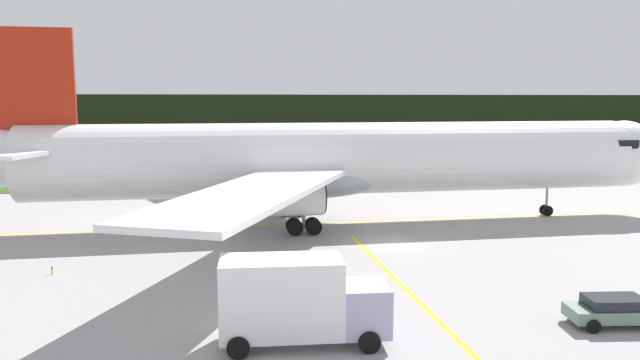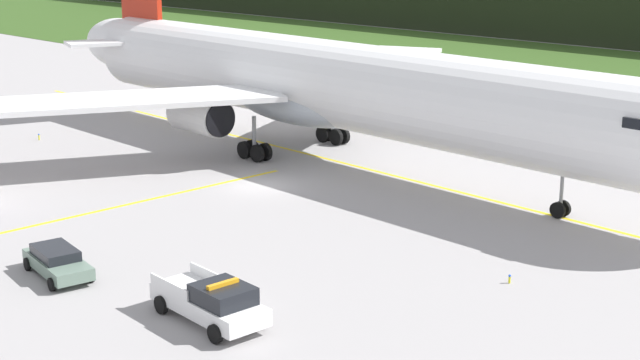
{
  "view_description": "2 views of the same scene",
  "coord_description": "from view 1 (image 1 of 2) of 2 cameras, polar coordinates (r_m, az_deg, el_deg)",
  "views": [
    {
      "loc": [
        -13.32,
        -39.35,
        9.99
      ],
      "look_at": [
        -3.01,
        9.38,
        3.35
      ],
      "focal_mm": 34.41,
      "sensor_mm": 36.0,
      "label": 1
    },
    {
      "loc": [
        41.35,
        -36.36,
        15.17
      ],
      "look_at": [
        7.18,
        -1.9,
        2.11
      ],
      "focal_mm": 52.44,
      "sensor_mm": 36.0,
      "label": 2
    }
  ],
  "objects": [
    {
      "name": "ground",
      "position": [
        42.72,
        6.61,
        -5.98
      ],
      "size": [
        320.0,
        320.0,
        0.0
      ],
      "primitive_type": "plane",
      "color": "#9D999A"
    },
    {
      "name": "grass_verge",
      "position": [
        94.25,
        -3.75,
        1.5
      ],
      "size": [
        320.0,
        46.96,
        0.04
      ],
      "primitive_type": "cube",
      "color": "#304F1C",
      "rests_on": "ground"
    },
    {
      "name": "distant_tree_line",
      "position": [
        120.91,
        -5.63,
        5.37
      ],
      "size": [
        288.0,
        5.92,
        10.74
      ],
      "primitive_type": "cube",
      "color": "black",
      "rests_on": "ground"
    },
    {
      "name": "taxiway_centerline_main",
      "position": [
        49.69,
        1.74,
        -4.0
      ],
      "size": [
        76.7,
        2.89,
        0.01
      ],
      "primitive_type": "cube",
      "rotation": [
        0.0,
        0.0,
        -0.03
      ],
      "color": "yellow",
      "rests_on": "ground"
    },
    {
      "name": "taxiway_centerline_spur",
      "position": [
        31.31,
        9.17,
        -11.1
      ],
      "size": [
        1.32,
        30.15,
        0.01
      ],
      "primitive_type": "cube",
      "rotation": [
        0.0,
        0.0,
        1.54
      ],
      "color": "yellow",
      "rests_on": "ground"
    },
    {
      "name": "airliner",
      "position": [
        48.82,
        1.16,
        1.83
      ],
      "size": [
        58.63,
        47.02,
        15.05
      ],
      "color": "white",
      "rests_on": "ground"
    },
    {
      "name": "catering_truck",
      "position": [
        25.34,
        -2.07,
        -11.05
      ],
      "size": [
        7.03,
        3.28,
        3.77
      ],
      "color": "#AC9FC5",
      "rests_on": "ground"
    },
    {
      "name": "staff_car",
      "position": [
        30.69,
        25.95,
        -10.81
      ],
      "size": [
        4.69,
        2.55,
        1.3
      ],
      "color": "slate",
      "rests_on": "ground"
    },
    {
      "name": "taxiway_edge_light_west",
      "position": [
        38.53,
        -23.65,
        -7.69
      ],
      "size": [
        0.12,
        0.12,
        0.47
      ],
      "color": "yellow",
      "rests_on": "ground"
    }
  ]
}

